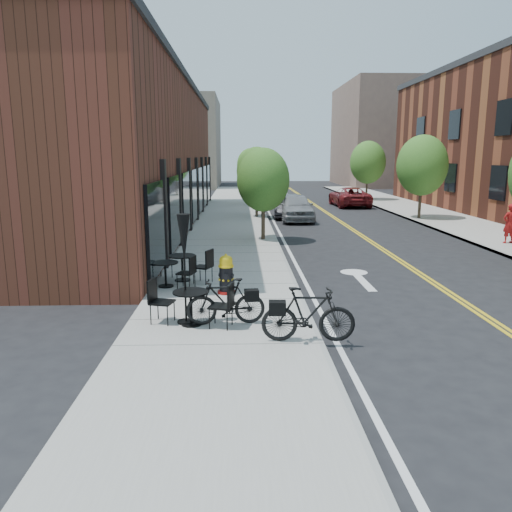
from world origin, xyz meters
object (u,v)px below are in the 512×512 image
object	(u,v)px
parked_car_a	(296,207)
pedestrian	(509,223)
bistro_set_c	(165,271)
patio_umbrella	(184,246)
bicycle_right	(308,315)
bistro_set_a	(191,303)
fire_hydrant	(226,275)
parked_car_b	(288,206)
bistro_set_b	(182,264)
parked_car_far	(349,197)
bicycle_left	(226,302)
parked_car_c	(270,193)

from	to	relation	value
parked_car_a	pedestrian	distance (m)	11.30
bistro_set_c	pedestrian	distance (m)	14.39
patio_umbrella	pedestrian	distance (m)	15.30
bicycle_right	bistro_set_a	world-z (taller)	bicycle_right
pedestrian	bicycle_right	bearing A→B (deg)	35.19
parked_car_a	fire_hydrant	bearing A→B (deg)	-103.23
parked_car_a	parked_car_b	distance (m)	1.58
bicycle_right	fire_hydrant	bearing A→B (deg)	28.29
parked_car_b	bistro_set_b	bearing A→B (deg)	-98.61
bistro_set_a	patio_umbrella	bearing A→B (deg)	148.37
fire_hydrant	parked_car_far	size ratio (longest dim) A/B	0.21
bicycle_left	parked_car_far	xyz separation A→B (m)	(8.19, 25.67, 0.07)
bistro_set_a	parked_car_far	distance (m)	27.18
parked_car_b	parked_car_c	bearing A→B (deg)	100.47
bicycle_left	parked_car_c	distance (m)	28.84
bicycle_right	bistro_set_b	size ratio (longest dim) A/B	1.00
bicycle_right	bistro_set_c	world-z (taller)	bicycle_right
bicycle_left	parked_car_b	xyz separation A→B (m)	(3.18, 19.35, 0.04)
fire_hydrant	parked_car_far	distance (m)	24.67
bicycle_left	parked_car_far	world-z (taller)	parked_car_far
parked_car_far	fire_hydrant	bearing A→B (deg)	69.16
bicycle_right	parked_car_a	size ratio (longest dim) A/B	0.40
fire_hydrant	parked_car_b	distance (m)	17.23
parked_car_b	parked_car_c	distance (m)	9.38
bistro_set_c	parked_car_a	xyz separation A→B (m)	(5.15, 14.66, 0.20)
bistro_set_b	pedestrian	size ratio (longest dim) A/B	1.12
parked_car_a	parked_car_far	world-z (taller)	parked_car_a
bicycle_right	parked_car_c	distance (m)	29.78
fire_hydrant	patio_umbrella	bearing A→B (deg)	-85.30
bistro_set_b	parked_car_c	distance (m)	25.26
bistro_set_b	pedestrian	distance (m)	13.77
bistro_set_c	patio_umbrella	bearing A→B (deg)	-54.71
bicycle_left	bistro_set_b	size ratio (longest dim) A/B	0.92
bistro_set_a	bistro_set_c	distance (m)	3.28
bistro_set_b	fire_hydrant	bearing A→B (deg)	-22.73
parked_car_a	parked_car_b	size ratio (longest dim) A/B	1.11
patio_umbrella	pedestrian	xyz separation A→B (m)	(12.02, 9.43, -0.87)
bicycle_left	bicycle_right	xyz separation A→B (m)	(1.59, -1.04, 0.04)
pedestrian	parked_car_c	bearing A→B (deg)	-78.85
bistro_set_a	bistro_set_b	xyz separation A→B (m)	(-0.61, 3.78, 0.01)
bicycle_right	pedestrian	size ratio (longest dim) A/B	1.12
bistro_set_a	patio_umbrella	distance (m)	1.21
bistro_set_a	patio_umbrella	world-z (taller)	patio_umbrella
pedestrian	fire_hydrant	bearing A→B (deg)	19.73
parked_car_c	pedestrian	bearing A→B (deg)	-73.27
patio_umbrella	parked_car_c	distance (m)	28.83
bicycle_left	parked_car_b	size ratio (longest dim) A/B	0.41
bicycle_right	parked_car_b	world-z (taller)	parked_car_b
fire_hydrant	parked_car_a	size ratio (longest dim) A/B	0.23
bicycle_left	patio_umbrella	xyz separation A→B (m)	(-0.85, 0.12, 1.17)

